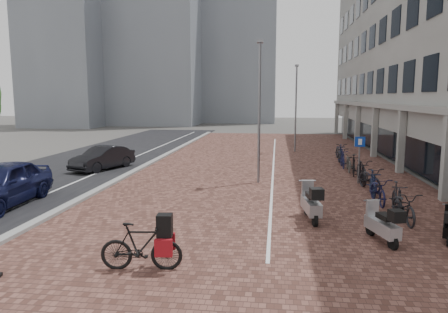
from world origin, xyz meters
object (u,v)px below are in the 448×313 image
(hero_bike, at_px, (141,246))
(scooter_back, at_px, (382,223))
(parking_sign, at_px, (359,153))
(car_navy, at_px, (1,184))
(scooter_front, at_px, (311,202))
(car_dark, at_px, (103,158))

(hero_bike, xyz_separation_m, scooter_back, (5.95, 2.60, -0.04))
(scooter_back, bearing_deg, parking_sign, 67.26)
(car_navy, distance_m, scooter_back, 13.10)
(parking_sign, bearing_deg, scooter_front, -113.96)
(scooter_back, bearing_deg, car_navy, 153.30)
(hero_bike, xyz_separation_m, parking_sign, (6.80, 10.58, 0.85))
(scooter_back, relative_size, parking_sign, 0.73)
(scooter_back, bearing_deg, scooter_front, 117.37)
(hero_bike, bearing_deg, scooter_back, -72.47)
(hero_bike, distance_m, parking_sign, 12.60)
(scooter_front, xyz_separation_m, parking_sign, (2.62, 6.15, 0.82))
(hero_bike, xyz_separation_m, scooter_front, (4.18, 4.43, 0.03))
(hero_bike, bearing_deg, scooter_front, -49.42)
(car_navy, relative_size, hero_bike, 2.48)
(car_navy, height_order, hero_bike, car_navy)
(car_navy, bearing_deg, scooter_front, -5.03)
(parking_sign, bearing_deg, car_dark, 169.61)
(car_dark, distance_m, scooter_back, 16.07)
(parking_sign, bearing_deg, car_navy, -158.39)
(scooter_front, bearing_deg, car_navy, 170.44)
(car_dark, relative_size, hero_bike, 2.01)
(car_navy, xyz_separation_m, car_dark, (0.48, 7.92, -0.18))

